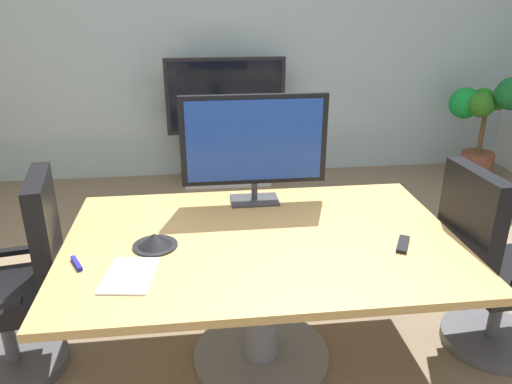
{
  "coord_description": "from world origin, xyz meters",
  "views": [
    {
      "loc": [
        -0.41,
        -2.38,
        1.92
      ],
      "look_at": [
        -0.11,
        0.08,
        0.9
      ],
      "focal_mm": 34.57,
      "sensor_mm": 36.0,
      "label": 1
    }
  ],
  "objects_px": {
    "conference_table": "(262,268)",
    "tv_monitor": "(254,143)",
    "remote_control": "(403,244)",
    "office_chair_left": "(20,295)",
    "potted_plant": "(484,116)",
    "wall_display_unit": "(227,142)",
    "office_chair_right": "(488,277)",
    "conference_phone": "(155,241)"
  },
  "relations": [
    {
      "from": "office_chair_right",
      "to": "conference_phone",
      "type": "relative_size",
      "value": 4.95
    },
    {
      "from": "office_chair_left",
      "to": "potted_plant",
      "type": "relative_size",
      "value": 0.96
    },
    {
      "from": "remote_control",
      "to": "potted_plant",
      "type": "bearing_deg",
      "value": 81.64
    },
    {
      "from": "office_chair_left",
      "to": "tv_monitor",
      "type": "bearing_deg",
      "value": 97.86
    },
    {
      "from": "office_chair_left",
      "to": "conference_phone",
      "type": "relative_size",
      "value": 4.95
    },
    {
      "from": "conference_table",
      "to": "conference_phone",
      "type": "relative_size",
      "value": 8.99
    },
    {
      "from": "office_chair_left",
      "to": "office_chair_right",
      "type": "height_order",
      "value": "same"
    },
    {
      "from": "potted_plant",
      "to": "conference_phone",
      "type": "xyz_separation_m",
      "value": [
        -3.2,
        -2.55,
        0.08
      ]
    },
    {
      "from": "tv_monitor",
      "to": "remote_control",
      "type": "distance_m",
      "value": 0.99
    },
    {
      "from": "wall_display_unit",
      "to": "office_chair_right",
      "type": "bearing_deg",
      "value": -65.81
    },
    {
      "from": "conference_table",
      "to": "office_chair_right",
      "type": "xyz_separation_m",
      "value": [
        1.25,
        -0.05,
        -0.12
      ]
    },
    {
      "from": "office_chair_left",
      "to": "conference_phone",
      "type": "distance_m",
      "value": 0.8
    },
    {
      "from": "conference_table",
      "to": "potted_plant",
      "type": "height_order",
      "value": "potted_plant"
    },
    {
      "from": "conference_phone",
      "to": "office_chair_right",
      "type": "bearing_deg",
      "value": -0.87
    },
    {
      "from": "tv_monitor",
      "to": "wall_display_unit",
      "type": "distance_m",
      "value": 2.37
    },
    {
      "from": "office_chair_left",
      "to": "remote_control",
      "type": "relative_size",
      "value": 6.41
    },
    {
      "from": "office_chair_left",
      "to": "conference_phone",
      "type": "xyz_separation_m",
      "value": [
        0.72,
        -0.11,
        0.33
      ]
    },
    {
      "from": "conference_phone",
      "to": "tv_monitor",
      "type": "bearing_deg",
      "value": 42.41
    },
    {
      "from": "office_chair_left",
      "to": "tv_monitor",
      "type": "relative_size",
      "value": 1.3
    },
    {
      "from": "conference_table",
      "to": "potted_plant",
      "type": "bearing_deg",
      "value": 43.38
    },
    {
      "from": "conference_table",
      "to": "tv_monitor",
      "type": "xyz_separation_m",
      "value": [
        0.02,
        0.48,
        0.53
      ]
    },
    {
      "from": "conference_table",
      "to": "tv_monitor",
      "type": "relative_size",
      "value": 2.35
    },
    {
      "from": "office_chair_right",
      "to": "tv_monitor",
      "type": "xyz_separation_m",
      "value": [
        -1.23,
        0.53,
        0.65
      ]
    },
    {
      "from": "conference_table",
      "to": "tv_monitor",
      "type": "distance_m",
      "value": 0.72
    },
    {
      "from": "office_chair_left",
      "to": "wall_display_unit",
      "type": "xyz_separation_m",
      "value": [
        1.24,
        2.67,
        -0.01
      ]
    },
    {
      "from": "conference_phone",
      "to": "remote_control",
      "type": "xyz_separation_m",
      "value": [
        1.21,
        -0.14,
        -0.02
      ]
    },
    {
      "from": "office_chair_right",
      "to": "remote_control",
      "type": "bearing_deg",
      "value": 97.47
    },
    {
      "from": "remote_control",
      "to": "conference_table",
      "type": "bearing_deg",
      "value": -165.58
    },
    {
      "from": "wall_display_unit",
      "to": "potted_plant",
      "type": "distance_m",
      "value": 2.7
    },
    {
      "from": "office_chair_right",
      "to": "remote_control",
      "type": "height_order",
      "value": "office_chair_right"
    },
    {
      "from": "conference_phone",
      "to": "remote_control",
      "type": "bearing_deg",
      "value": -6.63
    },
    {
      "from": "office_chair_right",
      "to": "conference_phone",
      "type": "distance_m",
      "value": 1.81
    },
    {
      "from": "conference_table",
      "to": "office_chair_left",
      "type": "distance_m",
      "value": 1.26
    },
    {
      "from": "conference_table",
      "to": "tv_monitor",
      "type": "bearing_deg",
      "value": 87.98
    },
    {
      "from": "tv_monitor",
      "to": "office_chair_right",
      "type": "bearing_deg",
      "value": -23.2
    },
    {
      "from": "conference_table",
      "to": "office_chair_right",
      "type": "height_order",
      "value": "office_chair_right"
    },
    {
      "from": "office_chair_left",
      "to": "remote_control",
      "type": "height_order",
      "value": "office_chair_left"
    },
    {
      "from": "office_chair_right",
      "to": "office_chair_left",
      "type": "bearing_deg",
      "value": 83.22
    },
    {
      "from": "wall_display_unit",
      "to": "remote_control",
      "type": "xyz_separation_m",
      "value": [
        0.69,
        -2.92,
        0.32
      ]
    },
    {
      "from": "office_chair_right",
      "to": "potted_plant",
      "type": "relative_size",
      "value": 0.96
    },
    {
      "from": "tv_monitor",
      "to": "conference_phone",
      "type": "bearing_deg",
      "value": -137.59
    },
    {
      "from": "potted_plant",
      "to": "remote_control",
      "type": "relative_size",
      "value": 6.66
    }
  ]
}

